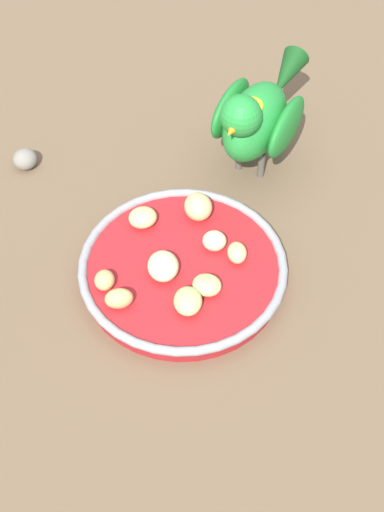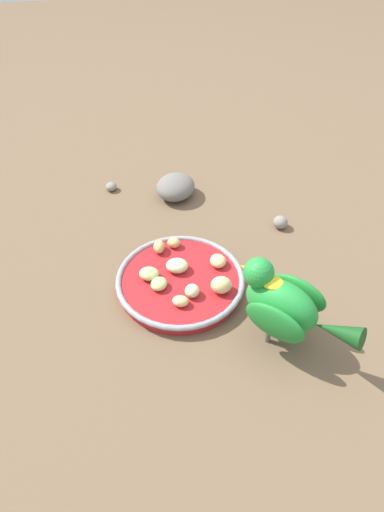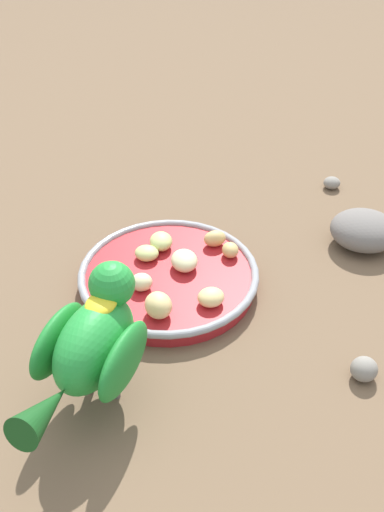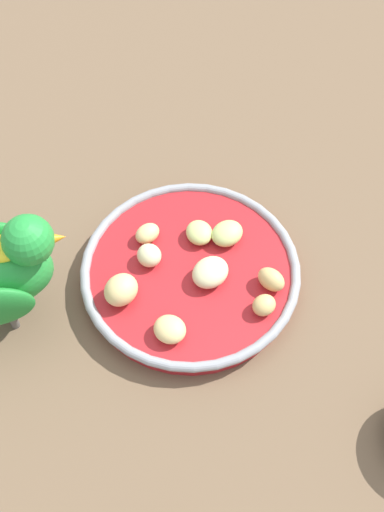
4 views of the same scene
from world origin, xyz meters
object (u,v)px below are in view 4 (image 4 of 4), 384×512
Objects in this scene: apple_piece_1 at (149,255)px; apple_piece_8 at (199,233)px; apple_piece_6 at (227,233)px; apple_piece_4 at (121,290)px; apple_piece_3 at (271,280)px; feeding_bowl at (190,273)px; apple_piece_5 at (209,272)px; apple_piece_2 at (169,329)px; apple_piece_7 at (147,233)px; apple_piece_0 at (264,305)px.

apple_piece_1 reaches higher than apple_piece_8.
apple_piece_8 is (-0.01, 0.03, -0.00)m from apple_piece_6.
apple_piece_8 is (0.10, -0.03, -0.01)m from apple_piece_4.
apple_piece_3 is at bearing -71.56° from apple_piece_1.
feeding_bowl is 0.06m from apple_piece_6.
apple_piece_5 is (0.07, -0.06, -0.00)m from apple_piece_4.
apple_piece_3 is 0.06m from apple_piece_5.
apple_piece_6 is 0.03m from apple_piece_8.
apple_piece_3 is 0.84× the size of apple_piece_6.
apple_piece_2 reaches higher than feeding_bowl.
feeding_bowl is 7.33× the size of apple_piece_8.
apple_piece_7 is at bearing 121.54° from apple_piece_6.
apple_piece_2 is 0.06m from apple_piece_4.
apple_piece_7 is 0.89× the size of apple_piece_8.
apple_piece_6 is (0.13, 0.01, 0.00)m from apple_piece_2.
apple_piece_5 reaches higher than apple_piece_0.
apple_piece_4 is at bearing 165.38° from apple_piece_8.
apple_piece_2 reaches higher than apple_piece_8.
apple_piece_3 is (0.10, -0.06, 0.00)m from apple_piece_2.
feeding_bowl is 9.31× the size of apple_piece_0.
apple_piece_8 is at bearing -56.67° from apple_piece_7.
apple_piece_7 is at bearing 81.31° from feeding_bowl.
apple_piece_7 reaches higher than feeding_bowl.
apple_piece_0 is at bearing -91.27° from feeding_bowl.
feeding_bowl is 0.08m from apple_piece_4.
apple_piece_0 is 0.69× the size of apple_piece_6.
apple_piece_0 is 0.93× the size of apple_piece_1.
apple_piece_6 is at bearing 68.09° from apple_piece_3.
apple_piece_4 is 0.13m from apple_piece_6.
apple_piece_3 reaches higher than apple_piece_2.
apple_piece_4 reaches higher than apple_piece_7.
apple_piece_0 and apple_piece_2 have the same top height.
apple_piece_3 is at bearing -71.48° from feeding_bowl.
apple_piece_8 is (0.11, 0.04, -0.00)m from apple_piece_2.
apple_piece_2 is (-0.07, -0.02, 0.02)m from feeding_bowl.
apple_piece_3 reaches higher than apple_piece_8.
apple_piece_7 and apple_piece_8 have the same top height.
feeding_bowl is 6.47× the size of apple_piece_6.
apple_piece_0 is 0.14m from apple_piece_4.
apple_piece_0 is at bearing -164.84° from apple_piece_3.
apple_piece_8 is at bearing 42.94° from apple_piece_5.
apple_piece_0 is 0.76× the size of apple_piece_2.
apple_piece_2 is 0.13m from apple_piece_6.
apple_piece_0 is 0.10m from apple_piece_2.
apple_piece_4 is at bearing 136.88° from apple_piece_5.
apple_piece_2 is 1.09× the size of apple_piece_3.
apple_piece_0 is at bearing -63.86° from apple_piece_4.
apple_piece_6 is 1.28× the size of apple_piece_7.
apple_piece_1 is 0.09m from apple_piece_6.
apple_piece_3 reaches higher than apple_piece_6.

